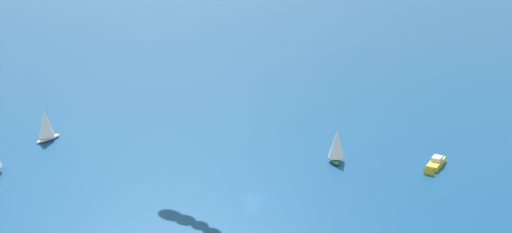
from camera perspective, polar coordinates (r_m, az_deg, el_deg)
name	(u,v)px	position (r m, az deg, el deg)	size (l,w,h in m)	color
ground_plane	(253,198)	(143.25, -0.29, -7.47)	(2000.00, 2000.00, 0.00)	navy
sailboat_far_port	(336,146)	(162.54, 7.37, -2.65)	(7.74, 5.43, 9.70)	#33704C
sailboat_inshore	(46,125)	(185.11, -18.67, -0.75)	(6.60, 7.67, 10.26)	white
motorboat_trailing	(434,165)	(164.86, 15.98, -4.29)	(8.69, 10.09, 3.09)	gold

